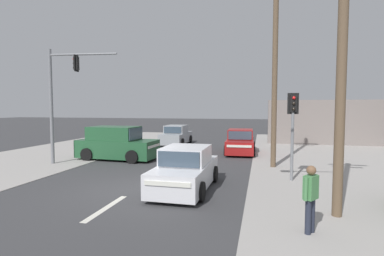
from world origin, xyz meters
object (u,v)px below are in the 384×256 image
(utility_pole_foreground_right, at_px, (337,40))
(sedan_crossing_left, at_px, (240,142))
(pedestal_signal_right_kerb, at_px, (293,122))
(sedan_kerbside_parked, at_px, (176,136))
(suv_oncoming_mid, at_px, (117,144))
(sedan_oncoming_near, at_px, (186,170))
(utility_pole_midground_right, at_px, (275,52))
(traffic_signal_mast, at_px, (61,91))
(pedestrian_at_kerb, at_px, (311,195))

(utility_pole_foreground_right, distance_m, sedan_crossing_left, 12.20)
(pedestal_signal_right_kerb, height_order, sedan_crossing_left, pedestal_signal_right_kerb)
(pedestal_signal_right_kerb, height_order, sedan_kerbside_parked, pedestal_signal_right_kerb)
(suv_oncoming_mid, bearing_deg, sedan_oncoming_near, -43.85)
(utility_pole_foreground_right, bearing_deg, utility_pole_midground_right, 100.96)
(sedan_crossing_left, bearing_deg, traffic_signal_mast, -145.89)
(utility_pole_foreground_right, xyz_separation_m, sedan_crossing_left, (-3.22, 11.05, -4.06))
(suv_oncoming_mid, bearing_deg, sedan_crossing_left, 30.75)
(utility_pole_foreground_right, bearing_deg, traffic_signal_mast, 157.42)
(pedestal_signal_right_kerb, relative_size, sedan_crossing_left, 0.83)
(utility_pole_midground_right, bearing_deg, traffic_signal_mast, -171.36)
(traffic_signal_mast, relative_size, pedestrian_at_kerb, 3.68)
(utility_pole_foreground_right, height_order, sedan_oncoming_near, utility_pole_foreground_right)
(utility_pole_foreground_right, relative_size, pedestal_signal_right_kerb, 2.47)
(utility_pole_foreground_right, bearing_deg, suv_oncoming_mid, 144.94)
(sedan_kerbside_parked, relative_size, sedan_crossing_left, 0.99)
(pedestal_signal_right_kerb, relative_size, pedestrian_at_kerb, 2.18)
(sedan_crossing_left, height_order, pedestrian_at_kerb, pedestrian_at_kerb)
(traffic_signal_mast, relative_size, sedan_kerbside_parked, 1.41)
(utility_pole_midground_right, distance_m, traffic_signal_mast, 11.09)
(sedan_oncoming_near, xyz_separation_m, sedan_crossing_left, (1.34, 9.25, 0.00))
(utility_pole_foreground_right, xyz_separation_m, sedan_kerbside_parked, (-8.61, 14.61, -4.06))
(utility_pole_foreground_right, xyz_separation_m, utility_pole_midground_right, (-1.29, 6.67, 0.94))
(sedan_crossing_left, xyz_separation_m, pedestrian_at_kerb, (2.46, -12.39, 0.22))
(sedan_kerbside_parked, distance_m, sedan_crossing_left, 6.47)
(pedestal_signal_right_kerb, xyz_separation_m, suv_oncoming_mid, (-9.32, 3.09, -1.53))
(suv_oncoming_mid, distance_m, pedestrian_at_kerb, 12.46)
(utility_pole_foreground_right, distance_m, sedan_oncoming_near, 6.36)
(utility_pole_foreground_right, height_order, utility_pole_midground_right, utility_pole_midground_right)
(traffic_signal_mast, height_order, sedan_crossing_left, traffic_signal_mast)
(utility_pole_midground_right, height_order, pedestal_signal_right_kerb, utility_pole_midground_right)
(sedan_crossing_left, distance_m, pedestrian_at_kerb, 12.63)
(sedan_oncoming_near, height_order, sedan_crossing_left, same)
(traffic_signal_mast, bearing_deg, pedestal_signal_right_kerb, -5.54)
(utility_pole_midground_right, relative_size, pedestrian_at_kerb, 6.69)
(utility_pole_midground_right, bearing_deg, suv_oncoming_mid, 177.75)
(utility_pole_midground_right, xyz_separation_m, pedestal_signal_right_kerb, (0.62, -2.75, -3.28))
(utility_pole_foreground_right, xyz_separation_m, suv_oncoming_mid, (-9.99, 7.01, -3.88))
(utility_pole_midground_right, xyz_separation_m, sedan_crossing_left, (-1.92, 4.37, -4.99))
(utility_pole_foreground_right, height_order, traffic_signal_mast, utility_pole_foreground_right)
(pedestal_signal_right_kerb, distance_m, pedestrian_at_kerb, 5.47)
(traffic_signal_mast, bearing_deg, sedan_crossing_left, 34.11)
(pedestal_signal_right_kerb, bearing_deg, pedestrian_at_kerb, -90.87)
(sedan_oncoming_near, distance_m, sedan_crossing_left, 9.35)
(utility_pole_midground_right, relative_size, traffic_signal_mast, 1.82)
(sedan_kerbside_parked, relative_size, pedestrian_at_kerb, 2.61)
(utility_pole_foreground_right, xyz_separation_m, sedan_oncoming_near, (-4.56, 1.79, -4.06))
(pedestal_signal_right_kerb, bearing_deg, sedan_oncoming_near, -151.28)
(utility_pole_midground_right, distance_m, suv_oncoming_mid, 9.95)
(sedan_oncoming_near, bearing_deg, sedan_kerbside_parked, 107.54)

